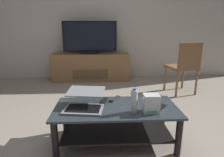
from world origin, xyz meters
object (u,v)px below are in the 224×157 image
Objects in this scene: tv_remote at (115,99)px; soundbar_remote at (104,101)px; media_cabinet at (91,67)px; cell_phone at (160,107)px; dining_chair at (184,65)px; laptop at (84,102)px; coffee_table at (116,118)px; router_box at (151,103)px; water_bottle_near at (134,101)px; television at (90,38)px.

tv_remote is 1.00× the size of soundbar_remote.
tv_remote is at bearing -79.95° from media_cabinet.
cell_phone is at bearing 6.77° from tv_remote.
dining_chair is 2.13× the size of laptop.
coffee_table is 0.36m from laptop.
soundbar_remote is at bearing 147.51° from router_box.
water_bottle_near reaches higher than media_cabinet.
router_box is 0.73× the size of water_bottle_near.
dining_chair is 1.66m from cell_phone.
laptop is at bearing -179.01° from coffee_table.
coffee_table is at bearing -132.22° from dining_chair.
dining_chair is 1.81m from router_box.
media_cabinet reaches higher than laptop.
media_cabinet is at bearing 91.97° from laptop.
media_cabinet is 10.34× the size of soundbar_remote.
laptop is 0.37m from tv_remote.
cell_phone is (0.82, -2.41, 0.10)m from media_cabinet.
cell_phone is at bearing 39.27° from router_box.
router_box is at bearing -11.45° from laptop.
water_bottle_near reaches higher than laptop.
water_bottle_near is (-0.15, 0.01, 0.02)m from router_box.
water_bottle_near is at bearing -29.84° from tv_remote.
media_cabinet is 2.26m from soundbar_remote.
coffee_table is 5.20× the size of water_bottle_near.
media_cabinet is at bearing 105.51° from router_box.
tv_remote is (-0.43, 0.22, 0.01)m from cell_phone.
coffee_table is 8.54× the size of cell_phone.
television is at bearing 102.32° from water_bottle_near.
tv_remote reaches higher than coffee_table.
dining_chair is (1.66, -0.95, -0.40)m from television.
coffee_table is 0.39m from router_box.
coffee_table is 2.47m from television.
laptop is 0.48m from water_bottle_near.
dining_chair reaches higher than media_cabinet.
dining_chair is 1.88m from soundbar_remote.
water_bottle_near is at bearing -77.68° from television.
dining_chair is 5.36× the size of router_box.
media_cabinet reaches higher than soundbar_remote.
dining_chair reaches higher than coffee_table.
laptop is at bearing -142.28° from cell_phone.
laptop is 2.66× the size of soundbar_remote.
water_bottle_near is at bearing -29.54° from soundbar_remote.
laptop is 2.52× the size of router_box.
media_cabinet reaches higher than router_box.
media_cabinet is at bearing 90.00° from television.
laptop is (-1.58, -1.41, -0.06)m from dining_chair.
tv_remote is at bearing -167.52° from cell_phone.
soundbar_remote is at bearing -157.70° from cell_phone.
router_box is (0.31, -0.13, 0.21)m from coffee_table.
television reaches higher than coffee_table.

